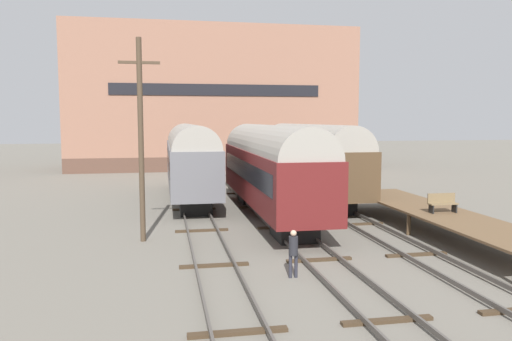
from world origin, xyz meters
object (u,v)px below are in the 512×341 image
utility_pole (141,138)px  train_car_brown (309,157)px  train_car_maroon (270,165)px  person_worker (293,249)px  bench (442,202)px  train_car_grey (190,157)px

utility_pole → train_car_brown: bearing=43.9°
train_car_maroon → train_car_brown: 7.31m
person_worker → train_car_maroon: bearing=82.0°
bench → person_worker: bearing=-150.4°
bench → train_car_maroon: bearing=139.6°
train_car_maroon → train_car_grey: 8.13m
train_car_maroon → train_car_grey: train_car_maroon is taller
train_car_brown → bench: 12.44m
train_car_grey → bench: bearing=-49.5°
train_car_maroon → utility_pole: size_ratio=1.79×
train_car_maroon → utility_pole: (-6.85, -4.48, 1.75)m
utility_pole → train_car_maroon: bearing=33.2°
train_car_grey → train_car_brown: same height
train_car_brown → bench: (2.92, -12.02, -1.34)m
train_car_brown → utility_pole: bearing=-136.1°
train_car_maroon → person_worker: train_car_maroon is taller
train_car_maroon → person_worker: 11.09m
person_worker → utility_pole: (-5.33, 6.33, 3.68)m
train_car_grey → bench: size_ratio=11.19×
bench → utility_pole: 14.28m
train_car_maroon → bench: 9.30m
train_car_grey → utility_pole: utility_pole is taller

